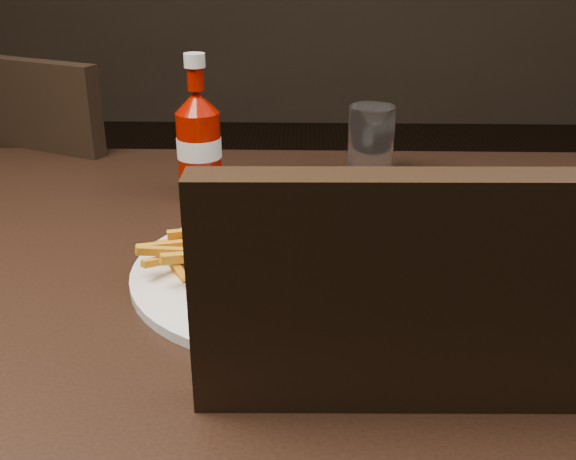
{
  "coord_description": "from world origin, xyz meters",
  "views": [
    {
      "loc": [
        -0.03,
        -0.73,
        1.09
      ],
      "look_at": [
        -0.04,
        -0.06,
        0.8
      ],
      "focal_mm": 42.0,
      "sensor_mm": 36.0,
      "label": 1
    }
  ],
  "objects_px": {
    "plate": "(288,271)",
    "tumbler": "(371,142)",
    "chair_far": "(102,258)",
    "dining_table": "(326,263)",
    "ketchup_bottle": "(200,156)"
  },
  "relations": [
    {
      "from": "plate",
      "to": "tumbler",
      "type": "height_order",
      "value": "tumbler"
    },
    {
      "from": "chair_far",
      "to": "plate",
      "type": "height_order",
      "value": "plate"
    },
    {
      "from": "dining_table",
      "to": "ketchup_bottle",
      "type": "height_order",
      "value": "ketchup_bottle"
    },
    {
      "from": "chair_far",
      "to": "ketchup_bottle",
      "type": "relative_size",
      "value": 3.61
    },
    {
      "from": "plate",
      "to": "dining_table",
      "type": "bearing_deg",
      "value": 58.04
    },
    {
      "from": "ketchup_bottle",
      "to": "plate",
      "type": "bearing_deg",
      "value": -61.9
    },
    {
      "from": "dining_table",
      "to": "ketchup_bottle",
      "type": "distance_m",
      "value": 0.26
    },
    {
      "from": "dining_table",
      "to": "tumbler",
      "type": "relative_size",
      "value": 10.97
    },
    {
      "from": "plate",
      "to": "ketchup_bottle",
      "type": "height_order",
      "value": "ketchup_bottle"
    },
    {
      "from": "tumbler",
      "to": "plate",
      "type": "bearing_deg",
      "value": -109.19
    },
    {
      "from": "dining_table",
      "to": "chair_far",
      "type": "xyz_separation_m",
      "value": [
        -0.48,
        0.62,
        -0.3
      ]
    },
    {
      "from": "chair_far",
      "to": "tumbler",
      "type": "distance_m",
      "value": 0.75
    },
    {
      "from": "dining_table",
      "to": "chair_far",
      "type": "height_order",
      "value": "dining_table"
    },
    {
      "from": "chair_far",
      "to": "dining_table",
      "type": "bearing_deg",
      "value": 152.06
    },
    {
      "from": "tumbler",
      "to": "dining_table",
      "type": "bearing_deg",
      "value": -105.3
    }
  ]
}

